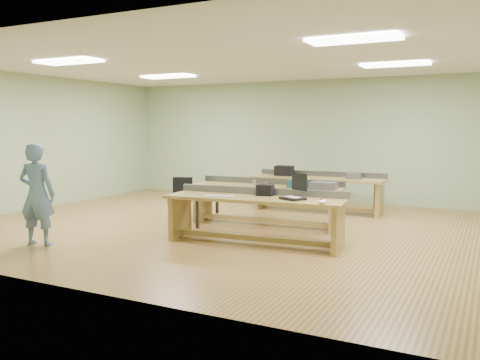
# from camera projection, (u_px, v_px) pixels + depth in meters

# --- Properties ---
(floor) EXTENTS (10.00, 10.00, 0.00)m
(floor) POSITION_uv_depth(u_px,v_px,m) (236.00, 227.00, 9.34)
(floor) COLOR olive
(floor) RESTS_ON ground
(ceiling) EXTENTS (10.00, 10.00, 0.00)m
(ceiling) POSITION_uv_depth(u_px,v_px,m) (236.00, 62.00, 9.02)
(ceiling) COLOR silver
(ceiling) RESTS_ON wall_back
(wall_back) EXTENTS (10.00, 0.04, 3.00)m
(wall_back) POSITION_uv_depth(u_px,v_px,m) (309.00, 140.00, 12.73)
(wall_back) COLOR #91AB81
(wall_back) RESTS_ON floor
(wall_front) EXTENTS (10.00, 0.04, 3.00)m
(wall_front) POSITION_uv_depth(u_px,v_px,m) (70.00, 158.00, 5.63)
(wall_front) COLOR #91AB81
(wall_front) RESTS_ON floor
(wall_left) EXTENTS (0.04, 8.00, 3.00)m
(wall_left) POSITION_uv_depth(u_px,v_px,m) (39.00, 142.00, 11.43)
(wall_left) COLOR #91AB81
(wall_left) RESTS_ON floor
(fluor_panels) EXTENTS (6.20, 3.50, 0.03)m
(fluor_panels) POSITION_uv_depth(u_px,v_px,m) (236.00, 63.00, 9.03)
(fluor_panels) COLOR white
(fluor_panels) RESTS_ON ceiling
(workbench_front) EXTENTS (2.90, 0.98, 0.86)m
(workbench_front) POSITION_uv_depth(u_px,v_px,m) (255.00, 209.00, 7.98)
(workbench_front) COLOR tan
(workbench_front) RESTS_ON floor
(workbench_mid) EXTENTS (2.87, 0.91, 0.86)m
(workbench_mid) POSITION_uv_depth(u_px,v_px,m) (266.00, 196.00, 9.48)
(workbench_mid) COLOR tan
(workbench_mid) RESTS_ON floor
(workbench_back) EXTENTS (2.88, 0.87, 0.86)m
(workbench_back) POSITION_uv_depth(u_px,v_px,m) (318.00, 186.00, 11.03)
(workbench_back) COLOR tan
(workbench_back) RESTS_ON floor
(person) EXTENTS (0.67, 0.53, 1.60)m
(person) POSITION_uv_depth(u_px,v_px,m) (37.00, 194.00, 7.87)
(person) COLOR #678AA9
(person) RESTS_ON floor
(laptop_base) EXTENTS (0.42, 0.40, 0.04)m
(laptop_base) POSITION_uv_depth(u_px,v_px,m) (293.00, 198.00, 7.66)
(laptop_base) COLOR black
(laptop_base) RESTS_ON workbench_front
(laptop_screen) EXTENTS (0.30, 0.17, 0.26)m
(laptop_screen) POSITION_uv_depth(u_px,v_px,m) (299.00, 182.00, 7.71)
(laptop_screen) COLOR black
(laptop_screen) RESTS_ON laptop_base
(keyboard) EXTENTS (0.46, 0.32, 0.03)m
(keyboard) POSITION_uv_depth(u_px,v_px,m) (219.00, 196.00, 7.91)
(keyboard) COLOR beige
(keyboard) RESTS_ON workbench_front
(trackball_mouse) EXTENTS (0.14, 0.16, 0.06)m
(trackball_mouse) POSITION_uv_depth(u_px,v_px,m) (322.00, 202.00, 7.23)
(trackball_mouse) COLOR white
(trackball_mouse) RESTS_ON workbench_front
(camera_bag) EXTENTS (0.27, 0.19, 0.18)m
(camera_bag) POSITION_uv_depth(u_px,v_px,m) (265.00, 190.00, 8.09)
(camera_bag) COLOR black
(camera_bag) RESTS_ON workbench_front
(task_chair) EXTENTS (0.60, 0.60, 0.86)m
(task_chair) POSITION_uv_depth(u_px,v_px,m) (181.00, 206.00, 9.83)
(task_chair) COLOR black
(task_chair) RESTS_ON floor
(parts_bin_teal) EXTENTS (0.46, 0.40, 0.14)m
(parts_bin_teal) POSITION_uv_depth(u_px,v_px,m) (298.00, 183.00, 9.23)
(parts_bin_teal) COLOR #143741
(parts_bin_teal) RESTS_ON workbench_mid
(parts_bin_grey) EXTENTS (0.47, 0.30, 0.12)m
(parts_bin_grey) POSITION_uv_depth(u_px,v_px,m) (323.00, 186.00, 8.93)
(parts_bin_grey) COLOR #39393C
(parts_bin_grey) RESTS_ON workbench_mid
(mug) EXTENTS (0.13, 0.13, 0.09)m
(mug) POSITION_uv_depth(u_px,v_px,m) (264.00, 184.00, 9.35)
(mug) COLOR #39393C
(mug) RESTS_ON workbench_mid
(drinks_can) EXTENTS (0.08, 0.08, 0.12)m
(drinks_can) POSITION_uv_depth(u_px,v_px,m) (254.00, 183.00, 9.37)
(drinks_can) COLOR #BBBBBF
(drinks_can) RESTS_ON workbench_mid
(storage_box_back) EXTENTS (0.41, 0.30, 0.22)m
(storage_box_back) POSITION_uv_depth(u_px,v_px,m) (284.00, 171.00, 11.38)
(storage_box_back) COLOR black
(storage_box_back) RESTS_ON workbench_back
(tray_back) EXTENTS (0.32, 0.25, 0.12)m
(tray_back) POSITION_uv_depth(u_px,v_px,m) (354.00, 176.00, 10.66)
(tray_back) COLOR #39393C
(tray_back) RESTS_ON workbench_back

